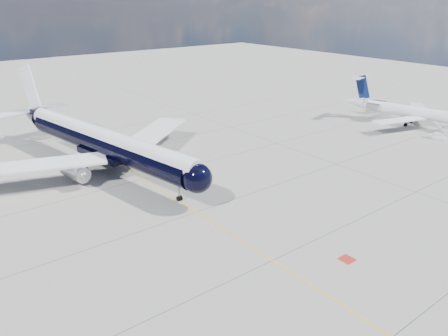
{
  "coord_description": "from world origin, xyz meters",
  "views": [
    {
      "loc": [
        -29.93,
        -34.54,
        27.52
      ],
      "look_at": [
        6.93,
        12.72,
        4.0
      ],
      "focal_mm": 35.0,
      "sensor_mm": 36.0,
      "label": 1
    }
  ],
  "objects": [
    {
      "name": "red_marking",
      "position": [
        6.8,
        -10.0,
        0.0
      ],
      "size": [
        1.6,
        1.6,
        0.01
      ],
      "primitive_type": "cube",
      "color": "maroon",
      "rests_on": "ground"
    },
    {
      "name": "boarding_stair",
      "position": [
        59.34,
        6.36,
        0.58
      ],
      "size": [
        2.76,
        3.2,
        3.11
      ],
      "rotation": [
        0.0,
        0.0,
        0.19
      ],
      "color": "white",
      "rests_on": "ground"
    },
    {
      "name": "ground",
      "position": [
        0.0,
        30.0,
        0.0
      ],
      "size": [
        320.0,
        320.0,
        0.0
      ],
      "primitive_type": "plane",
      "color": "gray",
      "rests_on": "ground"
    },
    {
      "name": "taxiway_centerline",
      "position": [
        0.0,
        25.0,
        0.0
      ],
      "size": [
        0.16,
        160.0,
        0.01
      ],
      "primitive_type": "cube",
      "color": "#EEAA0C",
      "rests_on": "ground"
    },
    {
      "name": "main_airliner",
      "position": [
        -3.19,
        33.82,
        4.82
      ],
      "size": [
        43.56,
        53.57,
        15.54
      ],
      "rotation": [
        0.0,
        0.0,
        0.17
      ],
      "color": "black",
      "rests_on": "ground"
    },
    {
      "name": "regional_jet",
      "position": [
        63.57,
        17.19,
        3.24
      ],
      "size": [
        25.81,
        30.07,
        10.25
      ],
      "rotation": [
        0.0,
        0.0,
        0.21
      ],
      "color": "white",
      "rests_on": "ground"
    }
  ]
}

